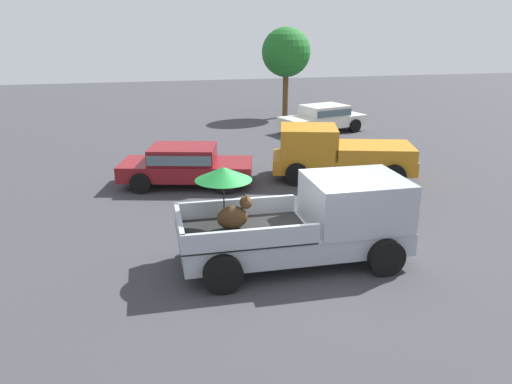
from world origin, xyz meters
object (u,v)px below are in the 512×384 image
Objects in this scene: pickup_truck_main at (312,221)px; pickup_truck_red at (337,154)px; parked_sedan_near at (185,164)px; parked_sedan_far at (323,117)px.

pickup_truck_main is 0.99× the size of pickup_truck_red.
parked_sedan_far is at bearing 58.36° from parked_sedan_near.
pickup_truck_main is 1.10× the size of parked_sedan_near.
parked_sedan_near is at bearing 12.58° from pickup_truck_red.
pickup_truck_main is 14.67m from parked_sedan_far.
pickup_truck_main is at bearing 79.87° from pickup_truck_red.
pickup_truck_main is 6.70m from parked_sedan_near.
pickup_truck_main reaches higher than parked_sedan_near.
pickup_truck_main reaches higher than pickup_truck_red.
pickup_truck_main is 6.68m from pickup_truck_red.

